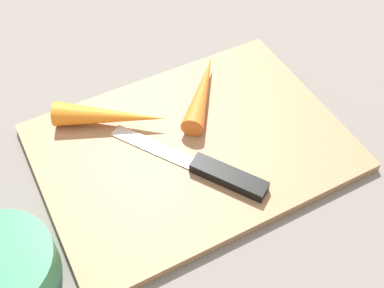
% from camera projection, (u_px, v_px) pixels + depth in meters
% --- Properties ---
extents(ground_plane, '(1.40, 1.40, 0.00)m').
position_uv_depth(ground_plane, '(192.00, 150.00, 0.59)').
color(ground_plane, slate).
extents(cutting_board, '(0.36, 0.26, 0.01)m').
position_uv_depth(cutting_board, '(192.00, 147.00, 0.59)').
color(cutting_board, '#99704C').
rests_on(cutting_board, ground_plane).
extents(knife, '(0.13, 0.18, 0.01)m').
position_uv_depth(knife, '(218.00, 173.00, 0.55)').
color(knife, '#B7B7BC').
rests_on(knife, cutting_board).
extents(carrot_short, '(0.10, 0.12, 0.03)m').
position_uv_depth(carrot_short, '(202.00, 91.00, 0.62)').
color(carrot_short, orange).
rests_on(carrot_short, cutting_board).
extents(carrot_long, '(0.13, 0.10, 0.03)m').
position_uv_depth(carrot_long, '(110.00, 116.00, 0.59)').
color(carrot_long, orange).
rests_on(carrot_long, cutting_board).
extents(small_bowl, '(0.11, 0.11, 0.04)m').
position_uv_depth(small_bowl, '(1.00, 269.00, 0.47)').
color(small_bowl, '#388C59').
rests_on(small_bowl, ground_plane).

